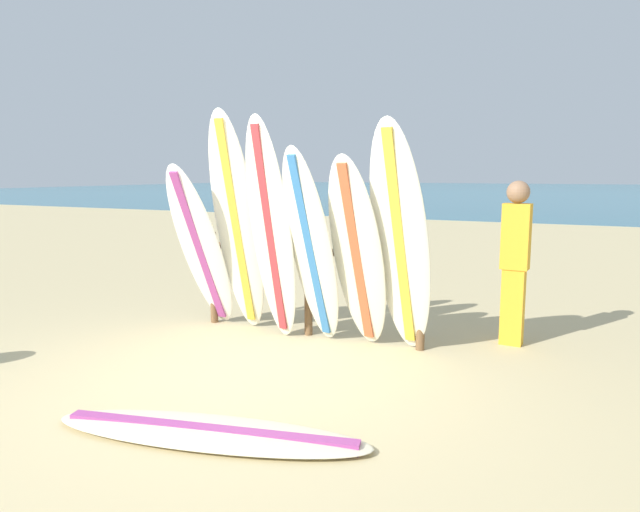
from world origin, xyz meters
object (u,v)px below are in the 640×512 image
Objects in this scene: surfboard_leaning_center_left at (271,231)px; surfboard_leaning_right at (401,241)px; surfboard_leaning_far_left at (201,248)px; surfboard_leaning_left at (237,225)px; surfboard_leaning_center at (311,248)px; surfboard_lying_on_sand at (209,432)px; surfboard_leaning_center_right at (358,254)px; beachgoer_standing at (515,256)px; surfboard_rack at (308,273)px.

surfboard_leaning_right is at bearing 3.73° from surfboard_leaning_center_left.
surfboard_leaning_left reaches higher than surfboard_leaning_far_left.
surfboard_leaning_right reaches higher than surfboard_leaning_far_left.
surfboard_leaning_right reaches higher than surfboard_leaning_center.
surfboard_leaning_left is at bearing 5.69° from surfboard_leaning_far_left.
surfboard_leaning_center_left is 1.01× the size of surfboard_lying_on_sand.
surfboard_leaning_far_left is at bearing -174.31° from surfboard_leaning_left.
surfboard_leaning_center_right is (1.41, 0.01, -0.24)m from surfboard_leaning_left.
beachgoer_standing is (1.88, 0.97, -0.09)m from surfboard_leaning_center.
surfboard_leaning_far_left is at bearing 179.53° from surfboard_leaning_center.
beachgoer_standing is at bearing 18.03° from surfboard_leaning_left.
surfboard_lying_on_sand is at bearing -78.89° from surfboard_rack.
surfboard_leaning_center_right is 0.86× the size of surfboard_leaning_right.
surfboard_leaning_left is at bearing -156.39° from surfboard_rack.
surfboard_leaning_center reaches higher than surfboard_leaning_far_left.
surfboard_leaning_left reaches higher than beachgoer_standing.
surfboard_leaning_center is at bearing -59.23° from surfboard_rack.
beachgoer_standing is at bearing 23.15° from surfboard_leaning_center_left.
beachgoer_standing is at bearing 16.36° from surfboard_leaning_far_left.
surfboard_leaning_left reaches higher than surfboard_rack.
surfboard_leaning_far_left is 0.92× the size of surfboard_leaning_center.
surfboard_leaning_left is 1.86m from surfboard_leaning_right.
surfboard_leaning_center_right is 1.15× the size of beachgoer_standing.
beachgoer_standing is (2.34, 1.00, -0.24)m from surfboard_leaning_center_left.
surfboard_leaning_center_right is (0.70, -0.30, 0.29)m from surfboard_rack.
surfboard_leaning_center is 1.20× the size of beachgoer_standing.
surfboard_leaning_center is at bearing -171.40° from surfboard_leaning_center_right.
surfboard_leaning_center_left is at bearing -156.85° from beachgoer_standing.
surfboard_rack is at bearing 120.77° from surfboard_leaning_center.
surfboard_rack is 0.94m from surfboard_leaning_left.
surfboard_leaning_center is at bearing -152.60° from beachgoer_standing.
surfboard_rack is at bearing 16.91° from surfboard_leaning_far_left.
surfboard_lying_on_sand is at bearing -82.69° from surfboard_leaning_center.
surfboard_leaning_center_left is at bearing -174.05° from surfboard_leaning_center_right.
surfboard_leaning_center_right is at bearing 1.86° from surfboard_leaning_far_left.
surfboard_leaning_right reaches higher than surfboard_lying_on_sand.
surfboard_leaning_far_left is at bearing -178.69° from surfboard_leaning_right.
surfboard_leaning_far_left is 0.80× the size of surfboard_leaning_center_left.
surfboard_leaning_left reaches higher than surfboard_lying_on_sand.
surfboard_leaning_center_right is 1.67m from beachgoer_standing.
surfboard_leaning_center is 0.90× the size of surfboard_leaning_right.
surfboard_leaning_center_left is 1.15× the size of surfboard_leaning_center.
surfboard_leaning_left is (0.47, 0.05, 0.27)m from surfboard_leaning_far_left.
surfboard_leaning_right is (1.14, -0.31, 0.45)m from surfboard_rack.
surfboard_leaning_right is at bearing -14.93° from surfboard_rack.
surfboard_leaning_left is 1.24× the size of surfboard_leaning_center_right.
surfboard_leaning_center_right is (0.48, 0.07, -0.04)m from surfboard_leaning_center.
surfboard_leaning_center_right is 0.47m from surfboard_leaning_right.
surfboard_leaning_right is at bearing 4.01° from surfboard_leaning_center.
surfboard_leaning_center reaches higher than beachgoer_standing.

